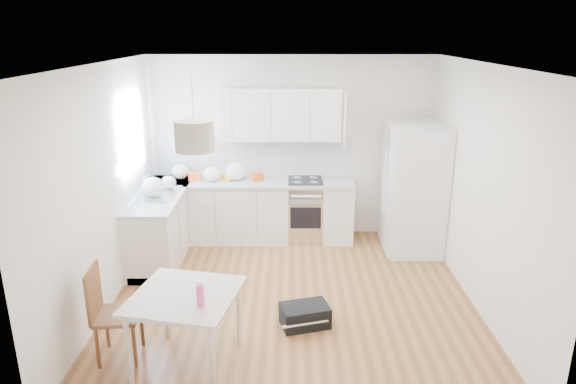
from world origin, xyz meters
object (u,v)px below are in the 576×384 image
object	(u,v)px
dining_table	(185,302)
dining_chair	(118,313)
gym_bag	(305,315)
refrigerator	(415,188)

from	to	relation	value
dining_table	dining_chair	bearing A→B (deg)	-176.62
dining_chair	gym_bag	size ratio (longest dim) A/B	1.89
refrigerator	gym_bag	size ratio (longest dim) A/B	3.64
dining_table	gym_bag	xyz separation A→B (m)	(1.13, 0.65, -0.54)
dining_table	dining_chair	size ratio (longest dim) A/B	1.15
refrigerator	dining_table	distance (m)	3.84
refrigerator	dining_chair	world-z (taller)	refrigerator
dining_chair	dining_table	bearing A→B (deg)	-12.60
refrigerator	dining_table	xyz separation A→B (m)	(-2.72, -2.69, -0.26)
dining_table	dining_chair	distance (m)	0.70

